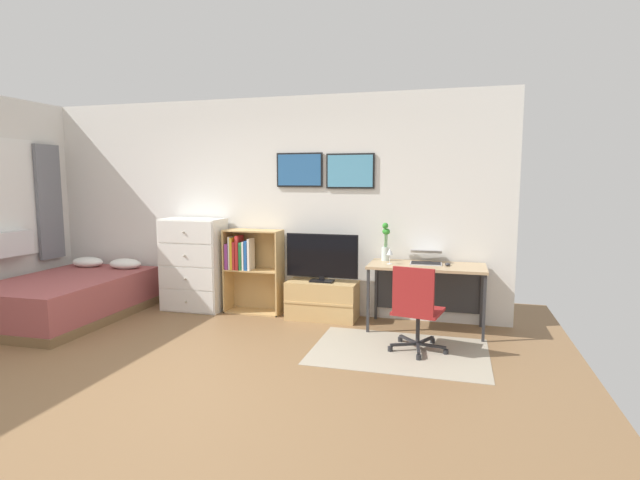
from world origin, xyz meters
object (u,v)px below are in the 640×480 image
Objects in this scene: television at (322,258)px; laptop at (426,258)px; tv_stand at (322,300)px; office_chair at (416,307)px; bed at (68,297)px; desk at (427,275)px; computer_mouse at (448,264)px; wine_glass at (390,252)px; bamboo_vase at (386,243)px; bookshelf at (248,264)px; dresser at (194,264)px.

television reaches higher than laptop.
office_chair reaches higher than tv_stand.
office_chair is (1.19, -0.91, 0.23)m from tv_stand.
tv_stand is at bearing 13.52° from bed.
desk is at bearing -0.21° from television.
bed is at bearing -171.25° from computer_mouse.
laptop is 0.44m from wine_glass.
office_chair is at bearing -94.44° from laptop.
bamboo_vase is (0.75, 0.07, 0.72)m from tv_stand.
desk is 0.20m from laptop.
wine_glass reaches higher than office_chair.
tv_stand is at bearing -175.00° from bamboo_vase.
office_chair is 4.78× the size of wine_glass.
computer_mouse is at bearing -3.80° from bookshelf.
wine_glass is at bearing -70.96° from bamboo_vase.
laptop is at bearing 0.60° from tv_stand.
desk is (4.24, 0.77, 0.35)m from bed.
bamboo_vase is 2.47× the size of wine_glass.
television is at bearing -90.00° from tv_stand.
television reaches higher than office_chair.
dresser is at bearing 178.09° from laptop.
wine_glass is (-0.41, -0.14, 0.27)m from desk.
bookshelf is at bearing 177.00° from tv_stand.
bookshelf is 2.37× the size of bamboo_vase.
dresser is 3.04× the size of laptop.
tv_stand is 2.17× the size of laptop.
bookshelf is 1.85m from wine_glass.
bed is 1.92× the size of bookshelf.
tv_stand is 1.90× the size of bamboo_vase.
dresser is 0.93× the size of desk.
computer_mouse is at bearing -4.35° from tv_stand.
dresser is 1.12× the size of bookshelf.
television is 0.85m from wine_glass.
tv_stand is 0.66× the size of desk.
wine_glass is at bearing -157.34° from laptop.
bookshelf is at bearing 177.98° from desk.
office_chair reaches higher than desk.
office_chair is 1.17m from bamboo_vase.
dresser is at bearing -174.82° from bookshelf.
office_chair is at bearing -93.17° from desk.
dresser is at bearing 179.77° from desk.
laptop is 0.49m from bamboo_vase.
bed is at bearing -148.58° from dresser.
dresser is 2.57m from wine_glass.
office_chair is (-0.05, -0.88, -0.15)m from desk.
computer_mouse is (2.44, -0.16, 0.14)m from bookshelf.
wine_glass is (0.83, -0.15, 0.12)m from television.
laptop reaches higher than office_chair.
tv_stand is 1.06m from wine_glass.
office_chair is at bearing -37.41° from tv_stand.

